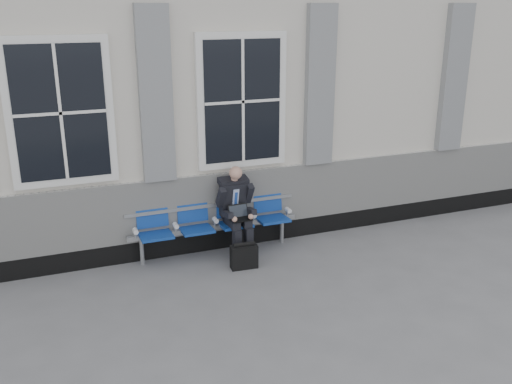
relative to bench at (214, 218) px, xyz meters
name	(u,v)px	position (x,y,z in m)	size (l,w,h in m)	color
ground	(255,289)	(0.15, -1.32, -0.55)	(70.00, 70.00, 0.00)	slate
station_building	(182,86)	(0.13, 2.15, 1.67)	(14.40, 4.40, 4.49)	beige
bench	(214,218)	(0.00, 0.00, 0.00)	(2.60, 0.47, 0.91)	#9EA0A3
businessman	(236,207)	(0.30, -0.13, 0.19)	(0.54, 0.72, 1.36)	black
briefcase	(244,256)	(0.23, -0.66, -0.37)	(0.39, 0.19, 0.39)	black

